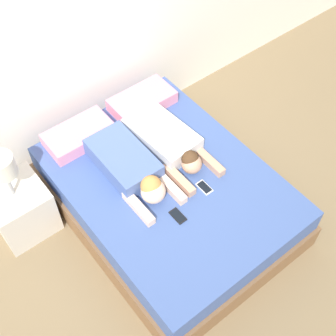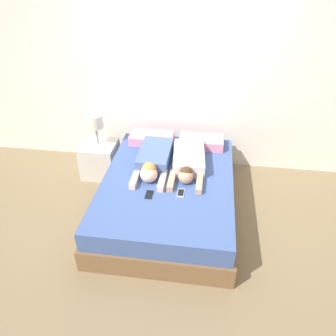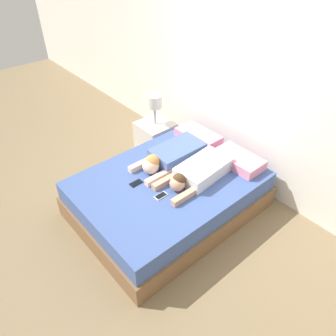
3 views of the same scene
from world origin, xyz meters
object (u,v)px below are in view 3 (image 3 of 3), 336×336
person_left (171,156)px  pillow_head_right (238,160)px  nightstand (155,135)px  person_right (198,172)px  cell_phone_right (161,196)px  pillow_head_left (198,136)px  cell_phone_left (136,183)px  bed (168,194)px

person_left → pillow_head_right: bearing=47.4°
person_left → nightstand: bearing=152.3°
person_left → nightstand: size_ratio=1.00×
person_right → nightstand: 1.38m
pillow_head_right → cell_phone_right: size_ratio=4.14×
pillow_head_left → cell_phone_left: (0.18, -1.16, -0.06)m
pillow_head_left → cell_phone_left: bearing=-81.2°
person_left → cell_phone_left: person_left is taller
bed → person_left: (-0.21, 0.22, 0.35)m
person_right → bed: bearing=-128.9°
person_left → person_right: bearing=5.5°
cell_phone_left → person_left: bearing=94.9°
cell_phone_right → pillow_head_right: bearing=81.4°
pillow_head_right → person_right: (-0.13, -0.56, 0.02)m
bed → cell_phone_left: cell_phone_left is taller
person_right → cell_phone_right: size_ratio=6.64×
pillow_head_left → person_left: person_left is taller
person_right → cell_phone_right: person_right is taller
cell_phone_right → nightstand: nightstand is taller
person_right → nightstand: (-1.28, 0.41, -0.29)m
person_left → pillow_head_left: bearing=102.3°
person_left → bed: bearing=-46.4°
bed → nightstand: (-1.07, 0.67, 0.04)m
bed → pillow_head_right: size_ratio=3.54×
person_right → cell_phone_left: person_right is taller
bed → pillow_head_right: 0.95m
pillow_head_left → person_right: (0.56, -0.56, 0.02)m
pillow_head_left → person_left: 0.62m
person_right → nightstand: size_ratio=1.02×
cell_phone_left → nightstand: (-0.91, 1.01, -0.21)m
pillow_head_left → person_right: size_ratio=0.62×
bed → person_right: size_ratio=2.20×
person_left → cell_phone_left: bearing=-85.1°
cell_phone_left → cell_phone_right: bearing=12.7°
person_right → cell_phone_left: 0.71m
pillow_head_left → nightstand: (-0.73, -0.15, -0.27)m
pillow_head_right → bed: bearing=-112.6°
bed → cell_phone_left: 0.45m
pillow_head_right → nightstand: nightstand is taller
nightstand → person_left: bearing=-27.7°
bed → pillow_head_left: size_ratio=3.54×
nightstand → pillow_head_right: bearing=6.1°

